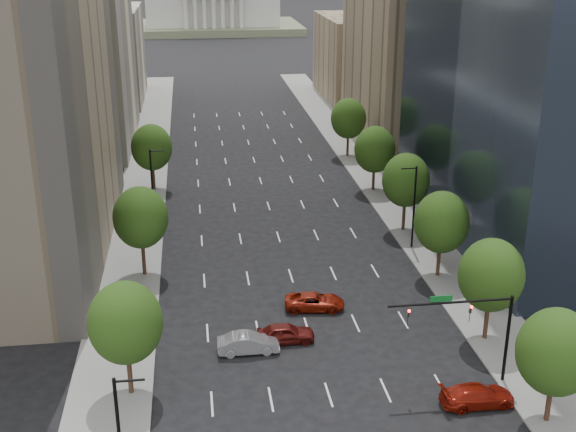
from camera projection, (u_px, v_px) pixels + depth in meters
name	position (u px, v px, depth m)	size (l,w,h in m)	color
sidewalk_left	(134.00, 243.00, 78.67)	(6.00, 200.00, 0.15)	slate
sidewalk_right	(416.00, 229.00, 82.50)	(6.00, 200.00, 0.15)	slate
midrise_cream_left	(79.00, 30.00, 111.19)	(14.00, 30.00, 35.00)	beige
filler_left	(105.00, 55.00, 144.79)	(14.00, 26.00, 18.00)	beige
parking_tan_right	(406.00, 44.00, 115.47)	(14.00, 30.00, 30.00)	#8C7759
filler_right	(358.00, 57.00, 148.54)	(14.00, 26.00, 16.00)	#8C7759
tree_right_0	(556.00, 352.00, 47.99)	(5.20, 5.20, 8.39)	#382316
tree_right_1	(491.00, 275.00, 58.06)	(5.20, 5.20, 8.75)	#382316
tree_right_2	(441.00, 222.00, 69.23)	(5.20, 5.20, 8.61)	#382316
tree_right_3	(406.00, 180.00, 80.26)	(5.20, 5.20, 8.89)	#382316
tree_right_4	(375.00, 150.00, 93.39)	(5.20, 5.20, 8.46)	#382316
tree_right_5	(348.00, 119.00, 108.12)	(5.20, 5.20, 8.75)	#382316
tree_left_0	(125.00, 323.00, 50.89)	(5.20, 5.20, 8.75)	#382316
tree_left_1	(141.00, 218.00, 69.36)	(5.20, 5.20, 8.97)	#382316
tree_left_2	(152.00, 147.00, 93.56)	(5.20, 5.20, 8.68)	#382316
streetlight_rn	(414.00, 205.00, 75.92)	(1.70, 0.20, 9.00)	black
streetlight_ln	(153.00, 185.00, 81.87)	(1.70, 0.20, 9.00)	black
traffic_signal	(476.00, 321.00, 52.27)	(9.12, 0.40, 7.38)	black
capitol	(212.00, 6.00, 253.44)	(60.00, 40.00, 35.20)	#596647
foothills	(241.00, 27.00, 598.30)	(720.00, 413.00, 263.00)	olive
car_red_near	(477.00, 395.00, 51.41)	(2.13, 5.24, 1.52)	maroon
car_maroon	(285.00, 333.00, 59.44)	(1.88, 4.68, 1.59)	#500F0D
car_silver	(248.00, 343.00, 57.95)	(1.70, 4.86, 1.60)	#949599
car_red_far	(315.00, 301.00, 64.74)	(2.42, 5.24, 1.46)	maroon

